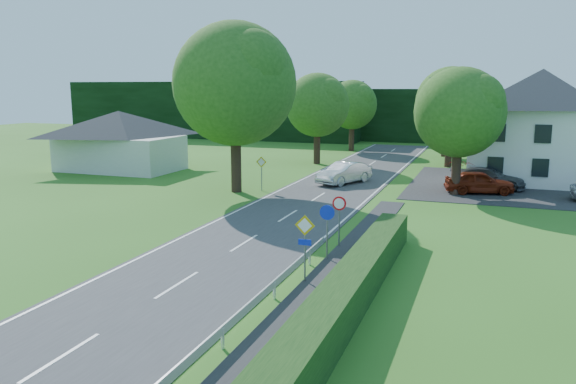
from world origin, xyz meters
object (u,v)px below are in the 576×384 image
at_px(parked_car_grey, 488,178).
at_px(parasol, 459,173).
at_px(moving_car, 344,173).
at_px(parked_car_silver_a, 497,174).
at_px(parked_car_red, 479,182).
at_px(streetlight, 454,127).
at_px(motorcycle, 344,168).

xyz_separation_m(parked_car_grey, parasol, (-1.97, 0.03, 0.24)).
distance_m(moving_car, parked_car_silver_a, 11.76).
bearing_deg(parked_car_red, streetlight, 47.69).
bearing_deg(parasol, parked_car_silver_a, 48.63).
xyz_separation_m(streetlight, motorcycle, (-8.77, 3.80, -3.88)).
relative_size(streetlight, moving_car, 1.63).
distance_m(streetlight, parked_car_grey, 4.56).
bearing_deg(parasol, parked_car_grey, -0.98).
relative_size(moving_car, parked_car_grey, 0.95).
bearing_deg(parked_car_silver_a, moving_car, 89.10).
bearing_deg(parked_car_silver_a, parked_car_red, 144.26).
relative_size(parked_car_silver_a, parked_car_grey, 0.80).
height_order(moving_car, motorcycle, moving_car).
bearing_deg(parked_car_silver_a, streetlight, 119.81).
distance_m(parked_car_grey, parasol, 1.98).
relative_size(moving_car, parked_car_silver_a, 1.19).
bearing_deg(parked_car_silver_a, motorcycle, 68.65).
relative_size(streetlight, motorcycle, 3.89).
bearing_deg(parked_car_silver_a, parked_car_grey, 144.66).
bearing_deg(parked_car_grey, motorcycle, 79.60).
bearing_deg(streetlight, parasol, 65.99).
height_order(motorcycle, parked_car_red, parked_car_red).
relative_size(moving_car, motorcycle, 2.38).
bearing_deg(motorcycle, moving_car, -87.43).
bearing_deg(parasol, parked_car_red, -56.70).
bearing_deg(streetlight, moving_car, -177.90).
xyz_separation_m(moving_car, parasol, (8.27, 1.41, 0.18)).
bearing_deg(parked_car_red, parked_car_grey, -26.82).
height_order(parked_car_red, parked_car_grey, parked_car_red).
bearing_deg(parked_car_grey, parked_car_silver_a, -9.33).
height_order(streetlight, parked_car_red, streetlight).
height_order(motorcycle, parked_car_silver_a, parked_car_silver_a).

